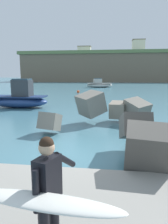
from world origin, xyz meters
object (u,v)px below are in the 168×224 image
Objects in this scene: surfer_with_board at (45,195)px; mooring_buoy_middle at (78,92)px; boat_near_right at (99,85)px; station_building_central at (84,51)px; station_building_west at (138,47)px; boat_near_left at (20,99)px.

surfer_with_board is 29.22m from mooring_buoy_middle.
boat_near_right is 14.47m from mooring_buoy_middle.
boat_near_right reaches higher than mooring_buoy_middle.
station_building_central is (-12.19, 100.85, 12.91)m from surfer_with_board.
mooring_buoy_middle is at bearing -104.49° from station_building_west.
mooring_buoy_middle is at bearing -83.59° from station_building_central.
mooring_buoy_middle is at bearing 98.09° from surfer_with_board.
boat_near_left is at bearing -100.97° from mooring_buoy_middle.
surfer_with_board is 102.40m from station_building_central.
station_building_west is at bearing 76.14° from boat_near_left.
boat_near_left is 0.77× the size of station_building_west.
boat_near_left is 0.77× the size of station_building_central.
boat_near_left is at bearing -103.86° from station_building_west.
boat_near_left reaches higher than surfer_with_board.
boat_near_right is (-1.61, 43.15, -0.61)m from surfer_with_board.
mooring_buoy_middle is 0.07× the size of station_building_west.
station_building_west is 0.99× the size of station_building_central.
station_building_west reaches higher than mooring_buoy_middle.
station_building_central is (-10.58, 57.69, 13.52)m from boat_near_right.
surfer_with_board is at bearing -81.91° from mooring_buoy_middle.
station_building_central reaches higher than surfer_with_board.
station_building_west is at bearing -13.17° from station_building_central.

